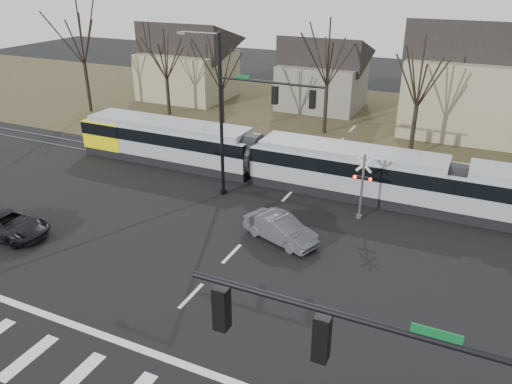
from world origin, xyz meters
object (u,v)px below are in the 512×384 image
at_px(sedan, 281,229).
at_px(tram, 347,168).
at_px(rail_crossing_signal, 362,189).
at_px(suv, 7,224).

bearing_deg(sedan, tram, 8.56).
distance_m(tram, rail_crossing_signal, 3.66).
distance_m(tram, sedan, 7.83).
relative_size(sedan, rail_crossing_signal, 1.15).
bearing_deg(rail_crossing_signal, tram, 118.59).
height_order(tram, rail_crossing_signal, rail_crossing_signal).
bearing_deg(rail_crossing_signal, suv, -149.11).
distance_m(sedan, suv, 15.12).
bearing_deg(tram, sedan, -101.03).
height_order(tram, suv, tram).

